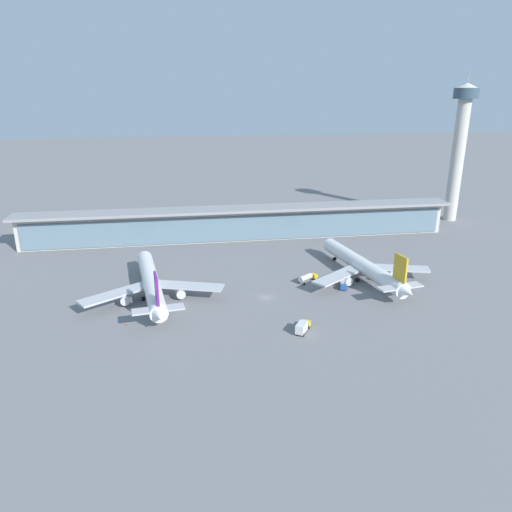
{
  "coord_description": "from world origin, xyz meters",
  "views": [
    {
      "loc": [
        -25.95,
        -141.96,
        64.39
      ],
      "look_at": [
        0.0,
        20.91,
        7.36
      ],
      "focal_mm": 33.6,
      "sensor_mm": 36.0,
      "label": 1
    }
  ],
  "objects_px": {
    "airliner_centre_stand": "(363,266)",
    "control_tower": "(460,143)",
    "airliner_left_stand": "(151,283)",
    "safety_cone_alpha": "(127,324)",
    "service_truck_under_wing_yellow": "(307,277)",
    "service_truck_near_nose_yellow": "(302,327)",
    "service_truck_mid_apron_blue": "(344,282)"
  },
  "relations": [
    {
      "from": "service_truck_under_wing_yellow",
      "to": "airliner_left_stand",
      "type": "bearing_deg",
      "value": -174.45
    },
    {
      "from": "airliner_centre_stand",
      "to": "service_truck_mid_apron_blue",
      "type": "distance_m",
      "value": 11.08
    },
    {
      "from": "airliner_left_stand",
      "to": "safety_cone_alpha",
      "type": "height_order",
      "value": "airliner_left_stand"
    },
    {
      "from": "service_truck_near_nose_yellow",
      "to": "service_truck_under_wing_yellow",
      "type": "distance_m",
      "value": 37.85
    },
    {
      "from": "airliner_left_stand",
      "to": "service_truck_under_wing_yellow",
      "type": "distance_m",
      "value": 54.2
    },
    {
      "from": "airliner_left_stand",
      "to": "control_tower",
      "type": "relative_size",
      "value": 0.82
    },
    {
      "from": "airliner_centre_stand",
      "to": "service_truck_mid_apron_blue",
      "type": "bearing_deg",
      "value": -148.01
    },
    {
      "from": "service_truck_mid_apron_blue",
      "to": "airliner_left_stand",
      "type": "bearing_deg",
      "value": 179.14
    },
    {
      "from": "service_truck_near_nose_yellow",
      "to": "service_truck_under_wing_yellow",
      "type": "xyz_separation_m",
      "value": [
        10.96,
        36.22,
        0.02
      ]
    },
    {
      "from": "airliner_centre_stand",
      "to": "control_tower",
      "type": "bearing_deg",
      "value": 43.96
    },
    {
      "from": "airliner_left_stand",
      "to": "service_truck_near_nose_yellow",
      "type": "bearing_deg",
      "value": -35.85
    },
    {
      "from": "airliner_centre_stand",
      "to": "service_truck_mid_apron_blue",
      "type": "relative_size",
      "value": 7.84
    },
    {
      "from": "airliner_left_stand",
      "to": "service_truck_under_wing_yellow",
      "type": "bearing_deg",
      "value": 5.55
    },
    {
      "from": "service_truck_near_nose_yellow",
      "to": "service_truck_mid_apron_blue",
      "type": "bearing_deg",
      "value": 53.26
    },
    {
      "from": "airliner_left_stand",
      "to": "service_truck_mid_apron_blue",
      "type": "bearing_deg",
      "value": -0.86
    },
    {
      "from": "airliner_left_stand",
      "to": "safety_cone_alpha",
      "type": "distance_m",
      "value": 20.18
    },
    {
      "from": "service_truck_under_wing_yellow",
      "to": "service_truck_mid_apron_blue",
      "type": "height_order",
      "value": "service_truck_mid_apron_blue"
    },
    {
      "from": "service_truck_mid_apron_blue",
      "to": "safety_cone_alpha",
      "type": "relative_size",
      "value": 10.93
    },
    {
      "from": "control_tower",
      "to": "service_truck_mid_apron_blue",
      "type": "bearing_deg",
      "value": -137.13
    },
    {
      "from": "control_tower",
      "to": "safety_cone_alpha",
      "type": "distance_m",
      "value": 188.22
    },
    {
      "from": "service_truck_mid_apron_blue",
      "to": "control_tower",
      "type": "height_order",
      "value": "control_tower"
    },
    {
      "from": "service_truck_mid_apron_blue",
      "to": "control_tower",
      "type": "bearing_deg",
      "value": 42.87
    },
    {
      "from": "service_truck_under_wing_yellow",
      "to": "service_truck_mid_apron_blue",
      "type": "distance_m",
      "value": 13.02
    },
    {
      "from": "airliner_left_stand",
      "to": "service_truck_near_nose_yellow",
      "type": "distance_m",
      "value": 53.02
    },
    {
      "from": "airliner_left_stand",
      "to": "service_truck_under_wing_yellow",
      "type": "relative_size",
      "value": 7.28
    },
    {
      "from": "service_truck_near_nose_yellow",
      "to": "airliner_centre_stand",
      "type": "bearing_deg",
      "value": 48.63
    },
    {
      "from": "airliner_centre_stand",
      "to": "safety_cone_alpha",
      "type": "distance_m",
      "value": 84.01
    },
    {
      "from": "airliner_centre_stand",
      "to": "service_truck_under_wing_yellow",
      "type": "xyz_separation_m",
      "value": [
        -20.41,
        0.61,
        -3.34
      ]
    },
    {
      "from": "airliner_centre_stand",
      "to": "control_tower",
      "type": "distance_m",
      "value": 111.25
    },
    {
      "from": "airliner_centre_stand",
      "to": "service_truck_under_wing_yellow",
      "type": "height_order",
      "value": "airliner_centre_stand"
    },
    {
      "from": "airliner_centre_stand",
      "to": "service_truck_under_wing_yellow",
      "type": "distance_m",
      "value": 20.69
    },
    {
      "from": "service_truck_under_wing_yellow",
      "to": "control_tower",
      "type": "distance_m",
      "value": 126.69
    }
  ]
}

